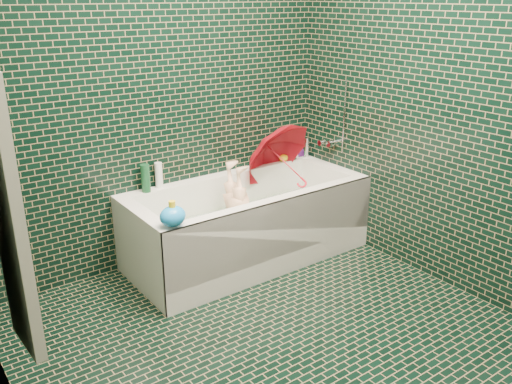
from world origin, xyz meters
TOP-DOWN VIEW (x-y plane):
  - floor at (0.00, 0.00)m, footprint 2.80×2.80m
  - wall_back at (0.00, 1.40)m, footprint 2.80×0.00m
  - wall_right at (1.30, 0.00)m, footprint 0.00×2.80m
  - bathtub at (0.45, 1.01)m, footprint 1.70×0.75m
  - bath_mat at (0.45, 1.02)m, footprint 1.35×0.47m
  - water at (0.45, 1.02)m, footprint 1.48×0.53m
  - towel at (-1.24, 0.24)m, footprint 0.08×0.44m
  - faucet at (1.26, 1.02)m, footprint 0.18×0.19m
  - child at (0.39, 1.03)m, footprint 0.86×0.43m
  - umbrella at (0.87, 1.11)m, footprint 0.79×0.77m
  - soap_bottle_a at (1.23, 1.37)m, footprint 0.11×0.11m
  - soap_bottle_b at (1.25, 1.35)m, footprint 0.11×0.11m
  - soap_bottle_c at (1.09, 1.32)m, footprint 0.17×0.17m
  - bottle_right_tall at (1.08, 1.36)m, footprint 0.07×0.07m
  - bottle_right_pump at (1.25, 1.32)m, footprint 0.05×0.05m
  - bottle_left_tall at (-0.17, 1.33)m, footprint 0.07×0.07m
  - bottle_left_short at (-0.06, 1.36)m, footprint 0.07×0.07m
  - rubber_duck at (1.02, 1.33)m, footprint 0.10×0.08m
  - bath_toy at (-0.30, 0.70)m, footprint 0.18×0.16m

SIDE VIEW (x-z plane):
  - floor at x=0.00m, z-range 0.00..0.00m
  - bath_mat at x=0.45m, z-range 0.15..0.16m
  - bathtub at x=0.45m, z-range -0.06..0.49m
  - water at x=0.45m, z-range 0.30..0.30m
  - child at x=0.39m, z-range 0.19..0.43m
  - soap_bottle_a at x=1.23m, z-range 0.43..0.67m
  - soap_bottle_b at x=1.25m, z-range 0.45..0.65m
  - soap_bottle_c at x=1.09m, z-range 0.46..0.64m
  - rubber_duck at x=1.02m, z-range 0.55..0.63m
  - umbrella at x=0.87m, z-range 0.17..1.06m
  - bath_toy at x=-0.30m, z-range 0.54..0.69m
  - bottle_right_pump at x=1.25m, z-range 0.55..0.71m
  - bottle_left_short at x=-0.06m, z-range 0.55..0.73m
  - bottle_left_tall at x=-0.17m, z-range 0.55..0.74m
  - bottle_right_tall at x=1.08m, z-range 0.55..0.74m
  - faucet at x=1.26m, z-range 0.50..1.05m
  - towel at x=-1.24m, z-range 0.47..1.59m
  - wall_back at x=0.00m, z-range -0.15..2.65m
  - wall_right at x=1.30m, z-range -0.15..2.65m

